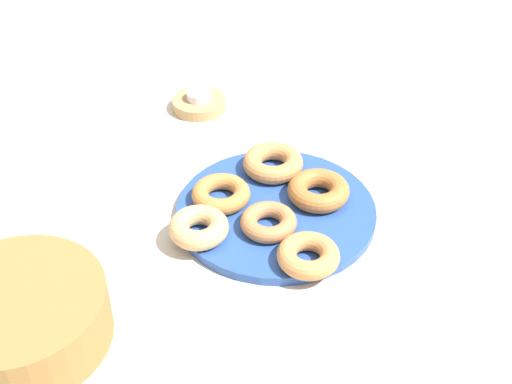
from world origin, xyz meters
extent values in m
plane|color=beige|center=(0.00, 0.00, 0.00)|extent=(2.40, 2.40, 0.00)
cylinder|color=#284C9E|center=(0.00, 0.00, 0.01)|extent=(0.30, 0.30, 0.01)
torus|color=#AD6B33|center=(0.02, -0.06, 0.03)|extent=(0.12, 0.12, 0.03)
torus|color=#BC7A3D|center=(0.02, 0.08, 0.03)|extent=(0.09, 0.09, 0.03)
torus|color=#C6844C|center=(0.09, 0.00, 0.03)|extent=(0.13, 0.13, 0.03)
torus|color=tan|center=(-0.06, 0.11, 0.03)|extent=(0.11, 0.11, 0.03)
torus|color=#C6844C|center=(-0.12, -0.04, 0.03)|extent=(0.12, 0.12, 0.03)
torus|color=#B27547|center=(-0.05, 0.01, 0.03)|extent=(0.08, 0.08, 0.02)
cylinder|color=tan|center=(0.31, 0.12, 0.01)|extent=(0.10, 0.10, 0.02)
cylinder|color=silver|center=(0.31, 0.12, 0.03)|extent=(0.04, 0.04, 0.01)
cylinder|color=olive|center=(-0.22, 0.32, 0.04)|extent=(0.28, 0.28, 0.07)
camera|label=1|loc=(-0.79, 0.06, 0.67)|focal=48.44mm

